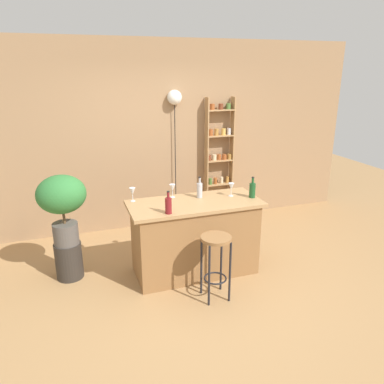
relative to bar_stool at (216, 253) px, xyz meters
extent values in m
plane|color=#A37A4C|center=(-0.02, 0.30, -0.53)|extent=(12.00, 12.00, 0.00)
cube|color=#997551|center=(-0.02, 2.25, 0.87)|extent=(6.40, 0.10, 2.80)
cube|color=olive|center=(-0.02, 0.60, -0.10)|extent=(1.43, 0.63, 0.86)
cube|color=#A87F51|center=(-0.02, 0.60, 0.35)|extent=(1.55, 0.68, 0.04)
cylinder|color=black|center=(-0.12, -0.12, -0.19)|extent=(0.02, 0.02, 0.69)
cylinder|color=black|center=(0.12, -0.12, -0.19)|extent=(0.02, 0.02, 0.69)
cylinder|color=black|center=(-0.12, 0.12, -0.19)|extent=(0.02, 0.02, 0.69)
cylinder|color=black|center=(0.12, 0.12, -0.19)|extent=(0.02, 0.02, 0.69)
torus|color=black|center=(0.00, 0.00, -0.30)|extent=(0.25, 0.25, 0.02)
cylinder|color=olive|center=(0.00, 0.00, 0.17)|extent=(0.32, 0.32, 0.03)
cube|color=#A87F51|center=(0.70, 2.11, 0.45)|extent=(0.02, 0.15, 1.97)
cube|color=#A87F51|center=(1.13, 2.11, 0.45)|extent=(0.02, 0.15, 1.97)
cube|color=#A87F51|center=(0.91, 2.11, -0.34)|extent=(0.42, 0.15, 0.02)
cylinder|color=#994C23|center=(0.76, 2.10, -0.28)|extent=(0.05, 0.05, 0.10)
cylinder|color=silver|center=(0.86, 2.10, -0.28)|extent=(0.05, 0.05, 0.10)
cylinder|color=#AD7A38|center=(0.96, 2.10, -0.28)|extent=(0.05, 0.05, 0.10)
cylinder|color=#994C23|center=(1.08, 2.10, -0.28)|extent=(0.05, 0.05, 0.10)
cube|color=#A87F51|center=(0.91, 2.11, 0.06)|extent=(0.42, 0.15, 0.02)
cylinder|color=#4C7033|center=(0.77, 2.10, 0.12)|extent=(0.06, 0.06, 0.10)
cylinder|color=#994C23|center=(0.85, 2.10, 0.12)|extent=(0.06, 0.06, 0.10)
cylinder|color=beige|center=(0.97, 2.11, 0.12)|extent=(0.06, 0.06, 0.10)
cylinder|color=#AD7A38|center=(1.07, 2.11, 0.12)|extent=(0.06, 0.06, 0.10)
cube|color=#A87F51|center=(0.91, 2.11, 0.45)|extent=(0.42, 0.15, 0.02)
cylinder|color=brown|center=(0.74, 2.12, 0.50)|extent=(0.07, 0.07, 0.09)
cylinder|color=beige|center=(0.83, 2.11, 0.50)|extent=(0.07, 0.07, 0.09)
cylinder|color=#994C23|center=(0.91, 2.11, 0.50)|extent=(0.07, 0.07, 0.09)
cylinder|color=#994C23|center=(1.00, 2.10, 0.50)|extent=(0.07, 0.07, 0.09)
cylinder|color=#AD7A38|center=(1.09, 2.10, 0.50)|extent=(0.07, 0.07, 0.09)
cube|color=#A87F51|center=(0.91, 2.11, 0.85)|extent=(0.42, 0.15, 0.02)
cylinder|color=#994C23|center=(0.76, 2.11, 0.91)|extent=(0.07, 0.07, 0.10)
cylinder|color=#AD7A38|center=(0.85, 2.10, 0.91)|extent=(0.07, 0.07, 0.10)
cylinder|color=gold|center=(0.97, 2.10, 0.91)|extent=(0.07, 0.07, 0.10)
cylinder|color=silver|center=(1.07, 2.11, 0.91)|extent=(0.07, 0.07, 0.10)
cube|color=#A87F51|center=(0.91, 2.11, 1.24)|extent=(0.42, 0.15, 0.02)
cylinder|color=#994C23|center=(0.78, 2.11, 1.29)|extent=(0.07, 0.07, 0.09)
cylinder|color=brown|center=(0.92, 2.11, 1.29)|extent=(0.07, 0.07, 0.09)
cylinder|color=#4C7033|center=(1.05, 2.11, 1.29)|extent=(0.07, 0.07, 0.09)
cylinder|color=#2D2823|center=(-1.48, 0.95, -0.31)|extent=(0.31, 0.31, 0.44)
cylinder|color=#514C47|center=(-1.48, 0.95, 0.04)|extent=(0.29, 0.29, 0.26)
cylinder|color=brown|center=(-1.48, 0.95, 0.24)|extent=(0.03, 0.03, 0.16)
ellipsoid|color=#2D7033|center=(-1.48, 0.95, 0.51)|extent=(0.55, 0.49, 0.44)
cylinder|color=#B2B2B7|center=(0.08, 0.73, 0.46)|extent=(0.07, 0.07, 0.18)
cylinder|color=#B2B2B7|center=(0.08, 0.73, 0.58)|extent=(0.03, 0.03, 0.07)
cylinder|color=black|center=(0.08, 0.73, 0.62)|extent=(0.03, 0.03, 0.01)
cylinder|color=#194C23|center=(0.68, 0.53, 0.46)|extent=(0.07, 0.07, 0.18)
cylinder|color=#194C23|center=(0.68, 0.53, 0.58)|extent=(0.03, 0.03, 0.07)
cylinder|color=black|center=(0.68, 0.53, 0.62)|extent=(0.03, 0.03, 0.01)
cylinder|color=maroon|center=(-0.41, 0.35, 0.46)|extent=(0.07, 0.07, 0.17)
cylinder|color=maroon|center=(-0.41, 0.35, 0.58)|extent=(0.03, 0.03, 0.07)
cylinder|color=black|center=(-0.41, 0.35, 0.62)|extent=(0.03, 0.03, 0.01)
cylinder|color=silver|center=(-0.70, 0.86, 0.37)|extent=(0.06, 0.06, 0.00)
cylinder|color=silver|center=(-0.70, 0.86, 0.41)|extent=(0.01, 0.01, 0.07)
cone|color=silver|center=(-0.70, 0.86, 0.49)|extent=(0.07, 0.07, 0.08)
cylinder|color=silver|center=(0.46, 0.66, 0.37)|extent=(0.06, 0.06, 0.00)
cylinder|color=silver|center=(0.46, 0.66, 0.41)|extent=(0.01, 0.01, 0.07)
cone|color=silver|center=(0.46, 0.66, 0.49)|extent=(0.07, 0.07, 0.08)
cylinder|color=silver|center=(-0.22, 0.84, 0.37)|extent=(0.06, 0.06, 0.00)
cylinder|color=silver|center=(-0.22, 0.84, 0.41)|extent=(0.01, 0.01, 0.07)
cone|color=silver|center=(-0.22, 0.84, 0.49)|extent=(0.07, 0.07, 0.08)
cylinder|color=black|center=(0.20, 2.14, 0.46)|extent=(0.01, 0.01, 1.98)
sphere|color=white|center=(0.20, 2.14, 1.45)|extent=(0.22, 0.22, 0.22)
camera|label=1|loc=(-1.38, -3.27, 1.86)|focal=35.08mm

